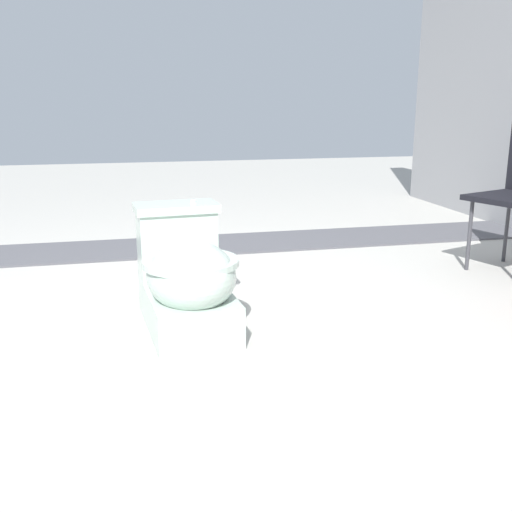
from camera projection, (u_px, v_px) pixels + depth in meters
The scene contains 3 objects.
ground_plane at pixel (200, 318), 2.68m from camera, with size 14.00×14.00×0.00m, color #A8A59E.
gravel_strip at pixel (246, 243), 4.07m from camera, with size 0.56×8.00×0.01m, color #4C4C51.
toilet at pixel (187, 278), 2.52m from camera, with size 0.66×0.42×0.52m.
Camera 1 is at (2.52, -0.32, 0.95)m, focal length 42.00 mm.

